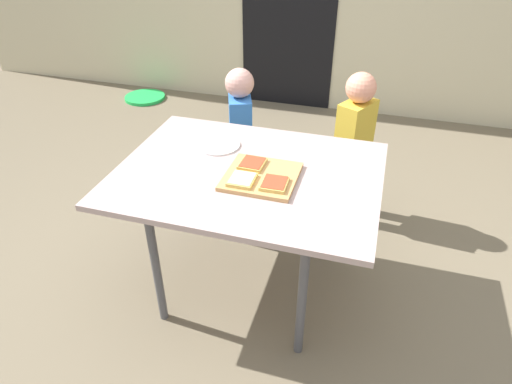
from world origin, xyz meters
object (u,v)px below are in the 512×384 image
object	(u,v)px
dining_table	(248,182)
plate_white_left	(218,145)
pizza_slice_near_right	(274,183)
pizza_slice_far_left	(252,163)
garden_hose_coil	(145,97)
child_left	(240,128)
cutting_board	(261,176)
child_right	(354,138)
pizza_slice_near_left	(242,179)

from	to	relation	value
dining_table	plate_white_left	distance (m)	0.31
pizza_slice_near_right	pizza_slice_far_left	distance (m)	0.20
pizza_slice_near_right	plate_white_left	world-z (taller)	pizza_slice_near_right
garden_hose_coil	child_left	bearing A→B (deg)	-43.15
pizza_slice_far_left	plate_white_left	bearing A→B (deg)	144.01
cutting_board	pizza_slice_near_right	size ratio (longest dim) A/B	2.50
cutting_board	pizza_slice_near_right	xyz separation A→B (m)	(0.08, -0.07, 0.02)
child_right	child_left	bearing A→B (deg)	-177.94
child_right	pizza_slice_near_left	bearing A→B (deg)	-113.70
pizza_slice_near_left	garden_hose_coil	bearing A→B (deg)	128.19
pizza_slice_near_right	garden_hose_coil	world-z (taller)	pizza_slice_near_right
garden_hose_coil	pizza_slice_near_right	bearing A→B (deg)	-49.57
pizza_slice_near_right	child_left	size ratio (longest dim) A/B	0.14
cutting_board	pizza_slice_near_left	size ratio (longest dim) A/B	2.54
pizza_slice_near_right	child_right	xyz separation A→B (m)	(0.27, 0.94, -0.20)
pizza_slice_far_left	child_left	xyz separation A→B (m)	(-0.32, 0.77, -0.22)
dining_table	plate_white_left	world-z (taller)	plate_white_left
child_left	plate_white_left	bearing A→B (deg)	-82.43
dining_table	pizza_slice_far_left	bearing A→B (deg)	66.75
pizza_slice_near_right	pizza_slice_near_left	xyz separation A→B (m)	(-0.15, -0.01, 0.00)
pizza_slice_near_left	pizza_slice_near_right	bearing A→B (deg)	4.03
child_right	garden_hose_coil	bearing A→B (deg)	147.93
dining_table	pizza_slice_near_right	xyz separation A→B (m)	(0.16, -0.11, 0.09)
plate_white_left	pizza_slice_near_right	bearing A→B (deg)	-39.12
cutting_board	pizza_slice_near_right	world-z (taller)	pizza_slice_near_right
pizza_slice_near_left	child_left	world-z (taller)	child_left
pizza_slice_far_left	child_left	size ratio (longest dim) A/B	0.14
plate_white_left	garden_hose_coil	bearing A→B (deg)	128.48
pizza_slice_near_left	child_right	world-z (taller)	child_right
cutting_board	garden_hose_coil	world-z (taller)	cutting_board
plate_white_left	dining_table	bearing A→B (deg)	-41.44
cutting_board	child_left	size ratio (longest dim) A/B	0.35
dining_table	child_left	xyz separation A→B (m)	(-0.31, 0.80, -0.13)
dining_table	garden_hose_coil	bearing A→B (deg)	129.51
dining_table	pizza_slice_near_left	xyz separation A→B (m)	(0.01, -0.12, 0.09)
cutting_board	child_right	distance (m)	0.96
child_right	pizza_slice_far_left	bearing A→B (deg)	-117.36
pizza_slice_far_left	cutting_board	bearing A→B (deg)	-47.18
pizza_slice_near_left	plate_white_left	bearing A→B (deg)	126.25
pizza_slice_near_right	dining_table	bearing A→B (deg)	144.54
pizza_slice_far_left	pizza_slice_near_left	xyz separation A→B (m)	(-0.00, -0.15, 0.00)
pizza_slice_near_right	pizza_slice_far_left	xyz separation A→B (m)	(-0.14, 0.14, 0.00)
garden_hose_coil	pizza_slice_far_left	bearing A→B (deg)	-49.97
pizza_slice_far_left	child_left	world-z (taller)	child_left
dining_table	cutting_board	world-z (taller)	cutting_board
pizza_slice_far_left	child_right	size ratio (longest dim) A/B	0.13
cutting_board	pizza_slice_far_left	xyz separation A→B (m)	(-0.06, 0.07, 0.02)
pizza_slice_near_right	child_right	bearing A→B (deg)	73.97
child_left	garden_hose_coil	size ratio (longest dim) A/B	2.27
cutting_board	pizza_slice_far_left	world-z (taller)	pizza_slice_far_left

